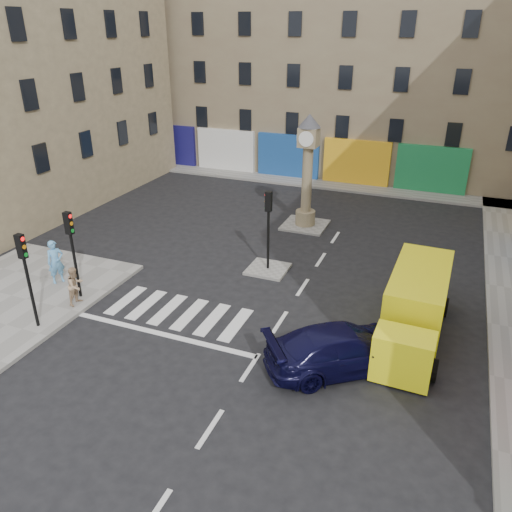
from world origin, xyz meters
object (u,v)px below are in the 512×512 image
Objects in this scene: traffic_light_left_far at (72,241)px; navy_sedan at (343,348)px; pedestrian_tan at (76,286)px; pedestrian_blue at (56,262)px; traffic_light_left_near at (25,266)px; clock_pillar at (308,165)px; yellow_van at (415,307)px; traffic_light_island at (268,218)px.

traffic_light_left_far is 11.30m from navy_sedan.
pedestrian_blue is at bearing 61.87° from pedestrian_tan.
traffic_light_left_near is at bearing 173.05° from pedestrian_tan.
pedestrian_tan is at bearing 52.81° from navy_sedan.
clock_pillar is 13.57m from pedestrian_tan.
yellow_van is 13.12m from pedestrian_tan.
traffic_light_left_far reaches higher than pedestrian_blue.
yellow_van reaches higher than navy_sedan.
yellow_van is (6.79, -2.95, -1.43)m from traffic_light_island.
traffic_light_left_near reaches higher than pedestrian_tan.
pedestrian_tan is (-10.83, -0.06, 0.19)m from navy_sedan.
traffic_light_left_near is 10.03m from traffic_light_island.
traffic_light_left_far is 2.32× the size of pedestrian_tan.
traffic_light_left_near is 0.71× the size of navy_sedan.
traffic_light_left_far is at bearing -80.22° from pedestrian_blue.
yellow_van is at bearing 10.59° from traffic_light_left_far.
clock_pillar is (0.00, 6.00, 0.96)m from traffic_light_island.
navy_sedan is at bearing -2.27° from traffic_light_left_far.
traffic_light_left_near is 14.03m from yellow_van.
clock_pillar is at bearing -15.30° from navy_sedan.
traffic_light_left_near is at bearing -119.66° from pedestrian_blue.
yellow_van is 14.91m from pedestrian_blue.
yellow_van is at bearing -52.82° from clock_pillar.
navy_sedan is (4.83, -5.84, -1.84)m from traffic_light_island.
traffic_light_left_far reaches higher than navy_sedan.
pedestrian_tan is at bearing -59.05° from traffic_light_left_far.
traffic_light_left_far reaches higher than traffic_light_island.
navy_sedan is 3.26× the size of pedestrian_tan.
traffic_light_island reaches higher than navy_sedan.
yellow_van is at bearing -52.02° from pedestrian_blue.
traffic_light_island is 9.42m from pedestrian_blue.
traffic_light_left_near is 15.19m from clock_pillar.
navy_sedan is (4.83, -11.84, -2.79)m from clock_pillar.
traffic_light_island is 2.32× the size of pedestrian_tan.
pedestrian_blue is (-8.02, -10.72, -2.43)m from clock_pillar.
yellow_van reaches higher than pedestrian_tan.
pedestrian_tan is (-6.00, -11.90, -2.60)m from clock_pillar.
traffic_light_left_far is at bearing -118.94° from clock_pillar.
navy_sedan is at bearing -87.66° from pedestrian_tan.
traffic_light_left_near is 2.32× the size of pedestrian_tan.
traffic_light_left_far is at bearing -167.76° from yellow_van.
traffic_light_left_near reaches higher than traffic_light_island.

